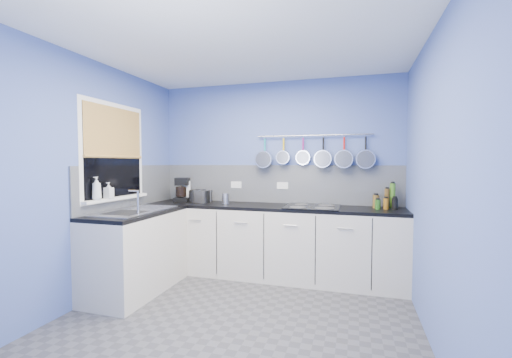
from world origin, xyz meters
The scene contains 40 objects.
floor centered at (0.00, 0.00, -0.01)m, with size 3.20×3.00×0.02m, color #47474C.
ceiling centered at (0.00, 0.00, 2.51)m, with size 3.20×3.00×0.02m, color white.
wall_back centered at (0.00, 1.51, 1.25)m, with size 3.20×0.02×2.50m, color #4B60A9.
wall_front centered at (0.00, -1.51, 1.25)m, with size 3.20×0.02×2.50m, color #4B60A9.
wall_left centered at (-1.61, 0.00, 1.25)m, with size 0.02×3.00×2.50m, color #4B60A9.
wall_right centered at (1.61, 0.00, 1.25)m, with size 0.02×3.00×2.50m, color #4B60A9.
backsplash_back centered at (0.00, 1.49, 1.15)m, with size 3.20×0.02×0.50m, color slate.
backsplash_left centered at (-1.59, 0.60, 1.15)m, with size 0.02×1.80×0.50m, color slate.
cabinet_run_back centered at (0.00, 1.20, 0.43)m, with size 3.20×0.60×0.86m, color beige.
worktop_back centered at (0.00, 1.20, 0.88)m, with size 3.20×0.60×0.04m, color black.
cabinet_run_left centered at (-1.30, 0.30, 0.43)m, with size 0.60×1.20×0.86m, color beige.
worktop_left centered at (-1.30, 0.30, 0.88)m, with size 0.60×1.20×0.04m, color black.
window_frame centered at (-1.58, 0.30, 1.55)m, with size 0.01×1.00×1.10m, color white.
window_glass centered at (-1.57, 0.30, 1.55)m, with size 0.01×0.90×1.00m, color black.
bamboo_blind centered at (-1.56, 0.30, 1.77)m, with size 0.01×0.90×0.55m, color gold.
window_sill centered at (-1.55, 0.30, 1.04)m, with size 0.10×0.98×0.03m, color white.
sink_unit centered at (-1.30, 0.30, 0.90)m, with size 0.50×0.95×0.01m, color silver.
mixer_tap centered at (-1.14, 0.12, 1.03)m, with size 0.12×0.08×0.26m, color silver, non-canonical shape.
socket_left centered at (-0.55, 1.48, 1.13)m, with size 0.15×0.01×0.09m, color white.
socket_right centered at (0.10, 1.48, 1.13)m, with size 0.15×0.01×0.09m, color white.
pot_rail centered at (0.50, 1.45, 1.78)m, with size 0.02×0.02×1.45m, color silver.
soap_bottle_a centered at (-1.53, -0.02, 1.17)m, with size 0.09×0.09×0.24m, color white.
soap_bottle_b centered at (-1.53, 0.15, 1.14)m, with size 0.08×0.08×0.17m, color white.
paper_towel centered at (-1.23, 1.30, 1.04)m, with size 0.12×0.12×0.28m, color white.
coffee_maker centered at (-1.25, 1.22, 1.06)m, with size 0.18×0.20×0.33m, color black, non-canonical shape.
toaster centered at (-0.98, 1.25, 0.98)m, with size 0.26×0.15×0.16m, color silver.
canister centered at (-0.61, 1.22, 0.97)m, with size 0.09×0.09×0.13m, color silver.
hob centered at (0.53, 1.17, 0.91)m, with size 0.64×0.56×0.01m, color black.
pan_0 centered at (-0.13, 1.44, 1.57)m, with size 0.23×0.11×0.42m, color silver, non-canonical shape.
pan_1 centered at (0.12, 1.44, 1.60)m, with size 0.18×0.09×0.37m, color silver, non-canonical shape.
pan_2 centered at (0.37, 1.44, 1.59)m, with size 0.18×0.05×0.37m, color silver, non-canonical shape.
pan_3 centered at (0.63, 1.44, 1.57)m, with size 0.22×0.10×0.41m, color silver, non-canonical shape.
pan_4 centered at (0.88, 1.44, 1.57)m, with size 0.23×0.11×0.42m, color silver, non-canonical shape.
pan_5 centered at (1.14, 1.44, 1.57)m, with size 0.23×0.08×0.42m, color silver, non-canonical shape.
condiment_0 centered at (1.44, 1.34, 1.05)m, with size 0.06×0.06×0.29m, color #3F721E.
condiment_1 centered at (1.38, 1.32, 1.01)m, with size 0.06×0.06×0.23m, color brown.
condiment_2 centered at (1.26, 1.32, 0.98)m, with size 0.07×0.07×0.15m, color brown.
condiment_3 centered at (1.45, 1.24, 0.97)m, with size 0.07×0.07×0.13m, color black.
condiment_4 centered at (1.36, 1.23, 0.96)m, with size 0.06×0.06×0.13m, color #8C5914.
condiment_5 centered at (1.27, 1.21, 0.95)m, with size 0.06×0.06×0.11m, color #265919.
Camera 1 is at (1.01, -2.82, 1.43)m, focal length 23.35 mm.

